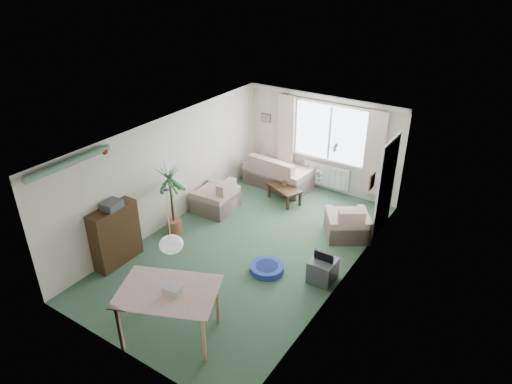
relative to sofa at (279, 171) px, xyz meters
The scene contains 25 objects.
ground 2.93m from the sofa, 71.61° to the right, with size 6.50×6.50×0.00m, color #315239.
window 1.63m from the sofa, 23.30° to the left, with size 1.80×0.03×1.30m, color white.
curtain_rod 2.20m from the sofa, 19.74° to the left, with size 2.60×0.03×0.03m, color black.
curtain_left 0.94m from the sofa, 95.34° to the left, with size 0.45×0.08×2.00m, color beige.
curtain_right 2.45m from the sofa, ahead, with size 0.45×0.08×2.00m, color beige.
radiator 1.20m from the sofa, 21.54° to the left, with size 1.20×0.10×0.55m, color white.
doorway 3.01m from the sofa, 10.74° to the right, with size 0.03×0.95×2.00m, color black.
pendant_lamp 5.28m from the sofa, 77.55° to the right, with size 0.36×0.36×0.36m, color white.
tinsel_garland 5.48m from the sofa, 101.26° to the right, with size 1.60×1.60×0.12m, color #196626.
bauble_cluster_a 3.40m from the sofa, 39.88° to the right, with size 0.20×0.20×0.20m, color silver.
bauble_cluster_b 4.35m from the sofa, 50.50° to the right, with size 0.20×0.20×0.20m, color silver.
wall_picture_back 1.41m from the sofa, 145.00° to the left, with size 0.28×0.03×0.22m, color brown.
wall_picture_right 3.47m from the sofa, 28.17° to the right, with size 0.03×0.24×0.30m, color brown.
sofa is the anchor object (origin of this frame).
armchair_corner 2.69m from the sofa, 27.17° to the right, with size 0.85×0.80×0.76m, color beige.
armchair_left 1.96m from the sofa, 107.41° to the right, with size 0.88×0.84×0.79m, color beige.
coffee_table 0.87m from the sofa, 49.45° to the right, with size 0.83×0.46×0.38m, color black.
photo_frame 0.79m from the sofa, 49.14° to the right, with size 0.12×0.02×0.16m, color brown.
bookshelf 4.57m from the sofa, 101.70° to the right, with size 0.32×0.97×1.18m, color black.
hifi_box 4.63m from the sofa, 101.31° to the right, with size 0.28×0.35×0.14m, color #3B3C41.
houseplant 3.22m from the sofa, 103.32° to the right, with size 0.69×0.69×1.60m, color #225F20.
dining_table 5.49m from the sofa, 76.88° to the right, with size 1.37×0.91×0.86m, color #9A7B54.
gift_box 5.52m from the sofa, 75.96° to the right, with size 0.25×0.18×0.12m, color #B3B2BD.
tv_cube 3.87m from the sofa, 47.49° to the right, with size 0.44×0.48×0.44m, color #323136.
pet_bed 3.59m from the sofa, 62.84° to the right, with size 0.64×0.64×0.13m, color #213B9A.
Camera 1 is at (4.30, -6.30, 5.30)m, focal length 32.00 mm.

